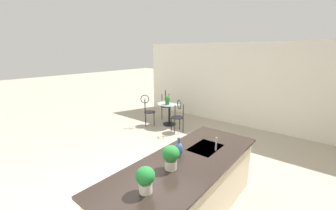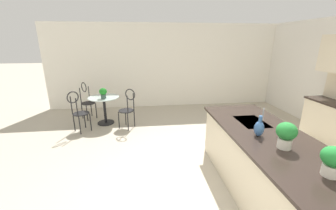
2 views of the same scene
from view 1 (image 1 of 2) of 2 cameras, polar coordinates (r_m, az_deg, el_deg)
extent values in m
plane|color=#B2A893|center=(4.24, -3.11, -20.58)|extent=(40.00, 40.00, 0.00)
cube|color=silver|center=(7.30, 19.70, 5.00)|extent=(0.12, 7.80, 2.70)
cube|color=beige|center=(3.37, 4.75, -21.87)|extent=(2.70, 0.96, 0.88)
cube|color=#2D231E|center=(3.12, 4.93, -15.03)|extent=(2.80, 1.06, 0.04)
cube|color=#B2B5BA|center=(3.54, 10.02, -11.38)|extent=(0.56, 0.40, 0.03)
cylinder|color=black|center=(7.24, 0.37, -5.14)|extent=(0.44, 0.44, 0.03)
cylinder|color=black|center=(7.13, 0.38, -2.39)|extent=(0.07, 0.07, 0.69)
cylinder|color=#B2C6C1|center=(7.04, 0.38, 0.38)|extent=(0.80, 0.80, 0.01)
cylinder|color=black|center=(7.28, -3.79, -3.31)|extent=(0.03, 0.03, 0.45)
cylinder|color=black|center=(7.02, -3.75, -4.00)|extent=(0.03, 0.03, 0.45)
cylinder|color=black|center=(7.29, -6.00, -3.35)|extent=(0.03, 0.03, 0.45)
cylinder|color=black|center=(7.02, -6.04, -4.04)|extent=(0.03, 0.03, 0.45)
cylinder|color=black|center=(7.08, -4.94, -1.86)|extent=(0.54, 0.54, 0.02)
cylinder|color=black|center=(7.15, -6.17, 0.06)|extent=(0.03, 0.03, 0.45)
cylinder|color=black|center=(6.90, -6.22, -0.47)|extent=(0.03, 0.03, 0.45)
torus|color=black|center=(6.98, -6.25, 1.59)|extent=(0.21, 0.22, 0.28)
cylinder|color=black|center=(7.69, 0.45, -2.32)|extent=(0.03, 0.03, 0.45)
cylinder|color=black|center=(7.68, -1.63, -2.35)|extent=(0.03, 0.03, 0.45)
cylinder|color=black|center=(7.96, 0.35, -1.75)|extent=(0.03, 0.03, 0.45)
cylinder|color=black|center=(7.95, -1.67, -1.77)|extent=(0.03, 0.03, 0.45)
cylinder|color=black|center=(7.75, -0.63, -0.38)|extent=(0.54, 0.54, 0.02)
cylinder|color=black|center=(7.85, 0.28, 1.43)|extent=(0.03, 0.03, 0.45)
cylinder|color=black|center=(7.85, -1.62, 1.41)|extent=(0.03, 0.03, 0.45)
torus|color=black|center=(7.80, -0.68, 3.03)|extent=(0.23, 0.21, 0.28)
cylinder|color=black|center=(6.63, 0.90, -5.06)|extent=(0.03, 0.03, 0.45)
cylinder|color=black|center=(6.73, 3.15, -4.80)|extent=(0.03, 0.03, 0.45)
cylinder|color=black|center=(6.39, 1.76, -5.85)|extent=(0.03, 0.03, 0.45)
cylinder|color=black|center=(6.49, 4.08, -5.56)|extent=(0.03, 0.03, 0.45)
cylinder|color=black|center=(6.48, 2.49, -3.35)|extent=(0.52, 0.52, 0.02)
cylinder|color=black|center=(6.24, 1.90, -1.99)|extent=(0.03, 0.03, 0.45)
cylinder|color=black|center=(6.34, 4.10, -1.77)|extent=(0.03, 0.03, 0.45)
torus|color=black|center=(6.23, 3.04, 0.11)|extent=(0.17, 0.25, 0.28)
cylinder|color=#B2B5BA|center=(3.41, 12.80, -10.20)|extent=(0.02, 0.02, 0.22)
cylinder|color=#385147|center=(6.90, -0.16, 0.62)|extent=(0.13, 0.13, 0.10)
ellipsoid|color=#1B7320|center=(6.87, -0.17, 1.67)|extent=(0.19, 0.19, 0.17)
cylinder|color=beige|center=(2.50, -6.04, -21.16)|extent=(0.15, 0.15, 0.12)
ellipsoid|color=#207E32|center=(2.42, -6.13, -18.34)|extent=(0.21, 0.21, 0.19)
cylinder|color=beige|center=(2.89, 0.75, -15.65)|extent=(0.16, 0.16, 0.13)
ellipsoid|color=#247C32|center=(2.81, 0.76, -12.87)|extent=(0.23, 0.23, 0.21)
ellipsoid|color=#386099|center=(3.18, 2.87, -11.82)|extent=(0.13, 0.13, 0.21)
cylinder|color=#386099|center=(3.12, 2.90, -9.45)|extent=(0.04, 0.04, 0.08)
camera|label=2|loc=(3.20, -52.31, 3.87)|focal=22.11mm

